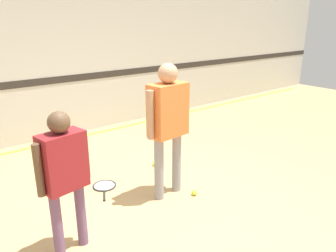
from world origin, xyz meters
TOP-DOWN VIEW (x-y plane):
  - ground_plane at (0.00, 0.00)m, footprint 16.00×16.00m
  - wall_back at (0.00, 3.09)m, footprint 16.00×0.07m
  - floor_stripe at (0.00, 2.81)m, footprint 14.40×0.10m
  - person_instructor at (0.22, 0.23)m, footprint 0.60×0.28m
  - person_student_left at (-1.10, -0.01)m, footprint 0.50×0.26m
  - racket_spare_on_floor at (-0.30, 0.86)m, footprint 0.40×0.54m
  - tennis_ball_near_instructor at (0.45, 0.00)m, footprint 0.07×0.07m
  - tennis_ball_by_spare_racket at (-0.55, 1.02)m, footprint 0.07×0.07m
  - tennis_ball_stray_left at (0.57, 0.97)m, footprint 0.07×0.07m

SIDE VIEW (x-z plane):
  - ground_plane at x=0.00m, z-range 0.00..0.00m
  - floor_stripe at x=0.00m, z-range 0.00..0.01m
  - racket_spare_on_floor at x=-0.30m, z-range -0.01..0.03m
  - tennis_ball_near_instructor at x=0.45m, z-range 0.00..0.07m
  - tennis_ball_by_spare_racket at x=-0.55m, z-range 0.00..0.07m
  - tennis_ball_stray_left at x=0.57m, z-range 0.00..0.07m
  - person_student_left at x=-1.10m, z-range 0.16..1.48m
  - person_instructor at x=0.22m, z-range 0.19..1.77m
  - wall_back at x=0.00m, z-range 0.00..3.20m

